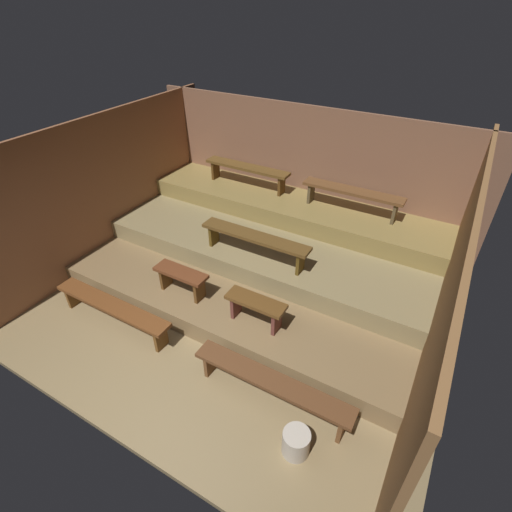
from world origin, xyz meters
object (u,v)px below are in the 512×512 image
(bench_floor_left, at_px, (112,307))
(bench_lower_left, at_px, (181,277))
(bench_floor_right, at_px, (271,383))
(bench_upper_left, at_px, (247,170))
(bench_lower_right, at_px, (256,306))
(bench_middle_center, at_px, (255,239))
(pail_floor, at_px, (296,443))
(bench_upper_right, at_px, (352,194))

(bench_floor_left, bearing_deg, bench_lower_left, 50.04)
(bench_floor_right, height_order, bench_upper_left, bench_upper_left)
(bench_lower_right, height_order, bench_upper_left, bench_upper_left)
(bench_middle_center, bearing_deg, bench_lower_left, -125.85)
(bench_lower_left, bearing_deg, pail_floor, -26.25)
(bench_lower_left, bearing_deg, bench_lower_right, 0.00)
(bench_lower_left, height_order, bench_upper_left, bench_upper_left)
(bench_floor_right, relative_size, bench_lower_right, 2.41)
(bench_floor_left, xyz_separation_m, bench_lower_right, (1.93, 0.79, 0.27))
(bench_upper_left, bearing_deg, bench_floor_left, -94.62)
(bench_floor_right, relative_size, pail_floor, 6.30)
(bench_lower_right, bearing_deg, bench_upper_left, 122.82)
(bench_floor_right, xyz_separation_m, bench_lower_left, (-1.93, 0.79, 0.27))
(bench_lower_left, xyz_separation_m, bench_lower_right, (1.26, 0.00, 0.00))
(bench_floor_right, distance_m, bench_lower_left, 2.10)
(bench_lower_right, bearing_deg, bench_upper_right, 81.31)
(bench_floor_left, height_order, pail_floor, bench_floor_left)
(bench_lower_right, distance_m, pail_floor, 1.75)
(bench_upper_left, xyz_separation_m, bench_upper_right, (2.05, 0.00, 0.00))
(bench_lower_left, distance_m, bench_lower_right, 1.26)
(bench_floor_right, height_order, pail_floor, bench_floor_right)
(bench_lower_right, xyz_separation_m, bench_middle_center, (-0.57, 0.96, 0.34))
(bench_floor_right, xyz_separation_m, bench_upper_right, (-0.27, 3.36, 0.93))
(bench_lower_left, bearing_deg, bench_floor_right, -22.36)
(bench_lower_right, bearing_deg, pail_floor, -45.59)
(bench_floor_left, relative_size, bench_lower_left, 2.41)
(bench_upper_left, relative_size, bench_upper_right, 1.00)
(bench_upper_right, bearing_deg, bench_middle_center, -120.90)
(bench_lower_left, relative_size, bench_upper_right, 0.49)
(bench_floor_left, xyz_separation_m, bench_upper_right, (2.32, 3.36, 0.93))
(bench_floor_right, distance_m, bench_upper_right, 3.50)
(bench_lower_right, relative_size, pail_floor, 2.62)
(bench_floor_left, xyz_separation_m, bench_middle_center, (1.36, 1.76, 0.62))
(bench_upper_left, distance_m, bench_upper_right, 2.05)
(bench_lower_left, relative_size, bench_upper_left, 0.49)
(bench_upper_left, relative_size, pail_floor, 5.36)
(bench_floor_right, bearing_deg, pail_floor, -38.61)
(bench_upper_right, bearing_deg, pail_floor, -78.20)
(bench_floor_left, bearing_deg, bench_upper_left, 85.38)
(bench_floor_right, bearing_deg, bench_upper_left, 124.62)
(bench_lower_right, bearing_deg, bench_middle_center, 120.48)
(bench_lower_right, xyz_separation_m, bench_upper_right, (0.39, 2.57, 0.65))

